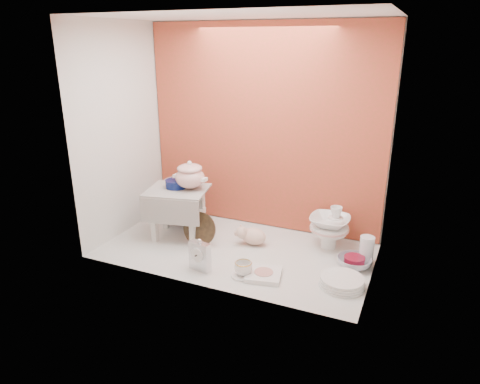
% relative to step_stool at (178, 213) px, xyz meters
% --- Properties ---
extents(ground, '(1.80, 1.80, 0.00)m').
position_rel_step_stool_xyz_m(ground, '(0.48, -0.05, -0.18)').
color(ground, silver).
rests_on(ground, ground).
extents(niche_shell, '(1.86, 1.03, 1.53)m').
position_rel_step_stool_xyz_m(niche_shell, '(0.48, 0.13, 0.75)').
color(niche_shell, '#BC3A2F').
rests_on(niche_shell, ground).
extents(step_stool, '(0.49, 0.44, 0.36)m').
position_rel_step_stool_xyz_m(step_stool, '(0.00, 0.00, 0.00)').
color(step_stool, silver).
rests_on(step_stool, ground).
extents(soup_tureen, '(0.31, 0.31, 0.21)m').
position_rel_step_stool_xyz_m(soup_tureen, '(0.08, 0.05, 0.28)').
color(soup_tureen, white).
rests_on(soup_tureen, step_stool).
extents(cobalt_bowl, '(0.17, 0.17, 0.06)m').
position_rel_step_stool_xyz_m(cobalt_bowl, '(-0.03, 0.03, 0.21)').
color(cobalt_bowl, '#091449').
rests_on(cobalt_bowl, step_stool).
extents(floral_platter, '(0.35, 0.12, 0.34)m').
position_rel_step_stool_xyz_m(floral_platter, '(-0.21, 0.28, -0.01)').
color(floral_platter, white).
rests_on(floral_platter, ground).
extents(blue_white_vase, '(0.33, 0.33, 0.26)m').
position_rel_step_stool_xyz_m(blue_white_vase, '(-0.08, 0.23, -0.05)').
color(blue_white_vase, white).
rests_on(blue_white_vase, ground).
extents(lacquer_tray, '(0.25, 0.09, 0.24)m').
position_rel_step_stool_xyz_m(lacquer_tray, '(0.21, -0.07, -0.06)').
color(lacquer_tray, black).
rests_on(lacquer_tray, ground).
extents(mantel_clock, '(0.15, 0.08, 0.21)m').
position_rel_step_stool_xyz_m(mantel_clock, '(0.38, -0.38, -0.08)').
color(mantel_clock, silver).
rests_on(mantel_clock, ground).
extents(plush_pig, '(0.23, 0.17, 0.13)m').
position_rel_step_stool_xyz_m(plush_pig, '(0.56, 0.08, -0.11)').
color(plush_pig, beige).
rests_on(plush_pig, ground).
extents(teacup_saucer, '(0.17, 0.17, 0.01)m').
position_rel_step_stool_xyz_m(teacup_saucer, '(0.66, -0.34, -0.18)').
color(teacup_saucer, white).
rests_on(teacup_saucer, ground).
extents(gold_rim_teacup, '(0.13, 0.13, 0.09)m').
position_rel_step_stool_xyz_m(gold_rim_teacup, '(0.66, -0.34, -0.13)').
color(gold_rim_teacup, white).
rests_on(gold_rim_teacup, teacup_saucer).
extents(lattice_dish, '(0.25, 0.25, 0.03)m').
position_rel_step_stool_xyz_m(lattice_dish, '(0.78, -0.30, -0.17)').
color(lattice_dish, white).
rests_on(lattice_dish, ground).
extents(dinner_plate_stack, '(0.34, 0.34, 0.06)m').
position_rel_step_stool_xyz_m(dinner_plate_stack, '(1.24, -0.22, -0.15)').
color(dinner_plate_stack, white).
rests_on(dinner_plate_stack, ground).
extents(crystal_bowl, '(0.24, 0.24, 0.07)m').
position_rel_step_stool_xyz_m(crystal_bowl, '(1.26, 0.04, -0.15)').
color(crystal_bowl, silver).
rests_on(crystal_bowl, ground).
extents(clear_glass_vase, '(0.10, 0.10, 0.18)m').
position_rel_step_stool_xyz_m(clear_glass_vase, '(1.32, 0.13, -0.09)').
color(clear_glass_vase, silver).
rests_on(clear_glass_vase, ground).
extents(porcelain_tower, '(0.33, 0.33, 0.31)m').
position_rel_step_stool_xyz_m(porcelain_tower, '(1.05, 0.26, -0.03)').
color(porcelain_tower, white).
rests_on(porcelain_tower, ground).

